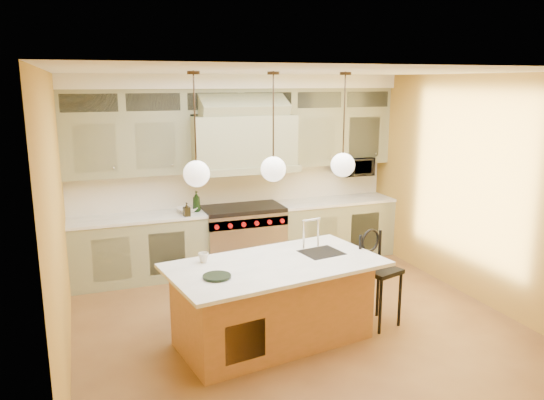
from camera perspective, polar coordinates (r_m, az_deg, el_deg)
name	(u,v)px	position (r m, az deg, el deg)	size (l,w,h in m)	color
floor	(298,325)	(6.40, 2.78, -13.32)	(5.00, 5.00, 0.00)	brown
ceiling	(301,72)	(5.76, 3.09, 13.62)	(5.00, 5.00, 0.00)	white
wall_back	(235,171)	(8.22, -3.95, 3.16)	(5.00, 5.00, 0.00)	#B48731
wall_front	(443,284)	(3.84, 17.92, -8.57)	(5.00, 5.00, 0.00)	#B48731
wall_left	(58,226)	(5.46, -22.00, -2.62)	(5.00, 5.00, 0.00)	#B48731
wall_right	(479,190)	(7.25, 21.40, 1.03)	(5.00, 5.00, 0.00)	#B48731
back_cabinetry	(241,175)	(7.98, -3.41, 2.72)	(5.00, 0.77, 2.90)	gray
range	(243,237)	(8.11, -3.14, -3.97)	(1.20, 0.74, 0.96)	silver
kitchen_island	(274,301)	(5.86, 0.19, -10.77)	(2.42, 1.54, 1.35)	olive
counter_stool	(378,272)	(6.31, 11.35, -7.60)	(0.49, 0.49, 1.13)	black
microwave	(355,166)	(8.75, 8.89, 3.61)	(0.54, 0.37, 0.30)	black
oil_bottle_a	(196,201)	(7.80, -8.13, -0.15)	(0.12, 0.12, 0.30)	black
oil_bottle_b	(187,209)	(7.55, -9.17, -1.01)	(0.09, 0.09, 0.20)	black
fruit_bowl	(187,210)	(7.79, -9.16, -1.06)	(0.29, 0.29, 0.07)	silver
cup	(203,258)	(5.70, -7.39, -6.17)	(0.11, 0.11, 0.10)	silver
pendant_left	(196,171)	(5.22, -8.13, 3.13)	(0.26, 0.26, 1.11)	#2D2319
pendant_center	(273,166)	(5.44, 0.14, 3.65)	(0.26, 0.26, 1.11)	#2D2319
pendant_right	(343,162)	(5.77, 7.63, 4.05)	(0.26, 0.26, 1.11)	#2D2319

